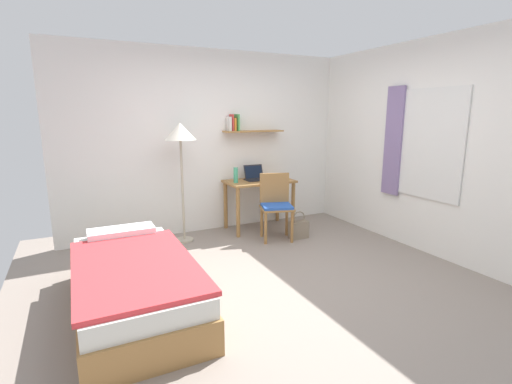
# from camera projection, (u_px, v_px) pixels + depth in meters

# --- Properties ---
(ground_plane) EXTENTS (5.28, 5.28, 0.00)m
(ground_plane) POSITION_uv_depth(u_px,v_px,m) (283.00, 279.00, 3.92)
(ground_plane) COLOR gray
(wall_back) EXTENTS (4.40, 0.27, 2.60)m
(wall_back) POSITION_uv_depth(u_px,v_px,m) (215.00, 142.00, 5.43)
(wall_back) COLOR white
(wall_back) RESTS_ON ground_plane
(wall_right) EXTENTS (0.10, 4.40, 2.60)m
(wall_right) POSITION_uv_depth(u_px,v_px,m) (428.00, 148.00, 4.53)
(wall_right) COLOR white
(wall_right) RESTS_ON ground_plane
(bed) EXTENTS (0.96, 1.93, 0.54)m
(bed) POSITION_uv_depth(u_px,v_px,m) (134.00, 284.00, 3.28)
(bed) COLOR #9E703D
(bed) RESTS_ON ground_plane
(desk) EXTENTS (1.00, 0.57, 0.74)m
(desk) POSITION_uv_depth(u_px,v_px,m) (259.00, 190.00, 5.53)
(desk) COLOR #9E703D
(desk) RESTS_ON ground_plane
(desk_chair) EXTENTS (0.53, 0.49, 0.91)m
(desk_chair) POSITION_uv_depth(u_px,v_px,m) (276.00, 203.00, 5.11)
(desk_chair) COLOR #9E703D
(desk_chair) RESTS_ON ground_plane
(standing_lamp) EXTENTS (0.41, 0.41, 1.60)m
(standing_lamp) POSITION_uv_depth(u_px,v_px,m) (180.00, 138.00, 4.81)
(standing_lamp) COLOR #B2A893
(standing_lamp) RESTS_ON ground_plane
(laptop) EXTENTS (0.31, 0.23, 0.22)m
(laptop) POSITION_uv_depth(u_px,v_px,m) (255.00, 176.00, 5.54)
(laptop) COLOR black
(laptop) RESTS_ON desk
(water_bottle) EXTENTS (0.06, 0.06, 0.22)m
(water_bottle) POSITION_uv_depth(u_px,v_px,m) (236.00, 175.00, 5.29)
(water_bottle) COLOR #42A87F
(water_bottle) RESTS_ON desk
(book_stack) EXTENTS (0.20, 0.25, 0.07)m
(book_stack) POSITION_uv_depth(u_px,v_px,m) (279.00, 177.00, 5.61)
(book_stack) COLOR gold
(book_stack) RESTS_ON desk
(handbag) EXTENTS (0.27, 0.12, 0.39)m
(handbag) POSITION_uv_depth(u_px,v_px,m) (299.00, 229.00, 5.18)
(handbag) COLOR gray
(handbag) RESTS_ON ground_plane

